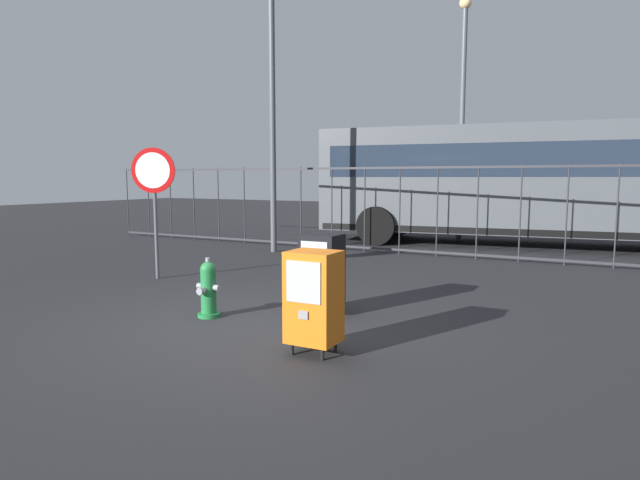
{
  "coord_description": "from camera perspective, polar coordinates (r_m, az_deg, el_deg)",
  "views": [
    {
      "loc": [
        3.61,
        -5.05,
        1.72
      ],
      "look_at": [
        0.3,
        1.2,
        0.9
      ],
      "focal_mm": 29.99,
      "sensor_mm": 36.0,
      "label": 1
    }
  ],
  "objects": [
    {
      "name": "ground_plane",
      "position": [
        6.44,
        -7.47,
        -8.94
      ],
      "size": [
        60.0,
        60.0,
        0.0
      ],
      "primitive_type": "plane",
      "color": "#262628"
    },
    {
      "name": "fire_hydrant",
      "position": [
        6.79,
        -11.84,
        -5.16
      ],
      "size": [
        0.33,
        0.32,
        0.75
      ],
      "color": "#1E7238",
      "rests_on": "ground_plane"
    },
    {
      "name": "newspaper_box_primary",
      "position": [
        5.24,
        -0.67,
        -6.08
      ],
      "size": [
        0.48,
        0.42,
        1.02
      ],
      "color": "black",
      "rests_on": "ground_plane"
    },
    {
      "name": "newspaper_box_secondary",
      "position": [
        6.77,
        0.18,
        -3.17
      ],
      "size": [
        0.48,
        0.42,
        1.02
      ],
      "color": "black",
      "rests_on": "ground_plane"
    },
    {
      "name": "stop_sign",
      "position": [
        9.48,
        -17.31,
        5.6
      ],
      "size": [
        0.71,
        0.31,
        2.23
      ],
      "color": "#4C4F54",
      "rests_on": "ground_plane"
    },
    {
      "name": "fence_barrier",
      "position": [
        12.04,
        10.43,
        3.16
      ],
      "size": [
        18.03,
        0.04,
        2.0
      ],
      "color": "#2D2D33",
      "rests_on": "ground_plane"
    },
    {
      "name": "bus_near",
      "position": [
        14.56,
        21.57,
        6.12
      ],
      "size": [
        10.73,
        3.81,
        3.0
      ],
      "rotation": [
        0.0,
        0.0,
        0.13
      ],
      "color": "#4C5156",
      "rests_on": "ground_plane"
    },
    {
      "name": "street_light_near_left",
      "position": [
        12.77,
        -5.15,
        18.68
      ],
      "size": [
        0.32,
        0.32,
        7.65
      ],
      "color": "#4C4F54",
      "rests_on": "ground_plane"
    },
    {
      "name": "street_light_near_right",
      "position": [
        15.31,
        14.97,
        14.14
      ],
      "size": [
        0.32,
        0.32,
        6.47
      ],
      "color": "#4C4F54",
      "rests_on": "ground_plane"
    }
  ]
}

